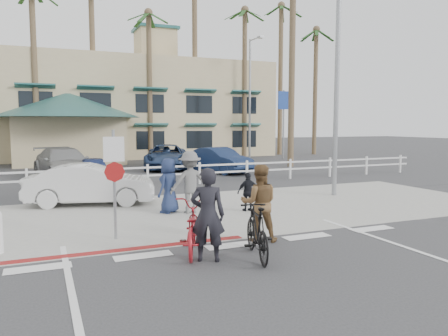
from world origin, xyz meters
name	(u,v)px	position (x,y,z in m)	size (l,w,h in m)	color
ground	(243,253)	(0.00, 0.00, 0.00)	(140.00, 140.00, 0.00)	#333335
bike_path	(293,285)	(0.00, -2.00, 0.00)	(12.00, 16.00, 0.01)	#333335
sidewalk_plaza	(180,213)	(0.00, 4.50, 0.01)	(22.00, 7.00, 0.01)	gray
cross_street	(150,194)	(0.00, 8.50, 0.00)	(40.00, 5.00, 0.01)	#333335
parking_lot	(112,171)	(0.00, 18.00, 0.00)	(50.00, 16.00, 0.01)	#333335
curb_red	(90,254)	(-3.00, 1.20, 0.01)	(7.00, 0.25, 0.02)	maroon
rail_fence	(150,175)	(0.50, 10.50, 0.50)	(29.40, 0.16, 1.00)	silver
building	(111,90)	(2.00, 31.00, 5.65)	(28.00, 16.00, 11.30)	#CAB78A
sign_post	(114,179)	(-2.30, 2.20, 1.45)	(0.50, 0.10, 2.90)	gray
streetlight_0	(337,77)	(6.50, 5.50, 4.50)	(0.60, 2.00, 9.00)	gray
streetlight_1	(250,99)	(12.00, 24.00, 4.75)	(0.60, 2.00, 9.50)	gray
info_sign	(283,123)	(14.00, 22.00, 2.80)	(1.20, 0.16, 5.60)	navy
palm_3	(34,62)	(-4.00, 25.00, 7.00)	(4.00, 4.00, 14.00)	#1B431A
palm_4	(93,60)	(0.00, 26.00, 7.50)	(4.00, 4.00, 15.00)	#1B431A
palm_5	(149,74)	(4.00, 25.00, 6.50)	(4.00, 4.00, 13.00)	#1B431A
palm_6	(195,53)	(8.00, 26.00, 8.50)	(4.00, 4.00, 17.00)	#1B431A
palm_7	(245,72)	(12.00, 25.00, 7.00)	(4.00, 4.00, 14.00)	#1B431A
palm_8	(281,70)	(16.00, 26.00, 7.50)	(4.00, 4.00, 15.00)	#1B431A
palm_9	(315,82)	(19.00, 25.00, 6.50)	(4.00, 4.00, 13.00)	#1B431A
palm_11	(292,56)	(11.00, 16.00, 7.00)	(4.00, 4.00, 14.00)	#1B431A
bike_red	(191,227)	(-0.98, 0.48, 0.55)	(0.73, 2.08, 1.09)	maroon
rider_red	(208,215)	(-0.87, -0.20, 0.94)	(0.69, 0.45, 1.88)	black
bike_black	(257,231)	(0.11, -0.43, 0.56)	(0.53, 1.86, 1.12)	black
rider_black	(259,203)	(0.77, 0.75, 0.90)	(0.88, 0.68, 1.81)	brown
pedestrian_a	(190,182)	(0.32, 4.47, 0.95)	(1.23, 0.71, 1.91)	slate
pedestrian_child	(248,192)	(2.08, 3.99, 0.62)	(0.72, 0.30, 1.23)	black
pedestrian_b	(169,186)	(-0.28, 4.71, 0.85)	(0.83, 0.54, 1.70)	#1D294E
car_white_sedan	(91,184)	(-2.33, 7.09, 0.70)	(1.48, 4.23, 1.39)	silver
lot_car_1	(64,163)	(-2.79, 14.93, 0.77)	(2.17, 5.33, 1.55)	gray
lot_car_2	(94,170)	(-1.60, 12.85, 0.60)	(1.42, 3.53, 1.20)	navy
lot_car_3	(219,160)	(5.41, 14.46, 0.71)	(1.51, 4.32, 1.42)	#152345
lot_car_5	(166,157)	(3.22, 17.67, 0.74)	(2.47, 5.36, 1.49)	navy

